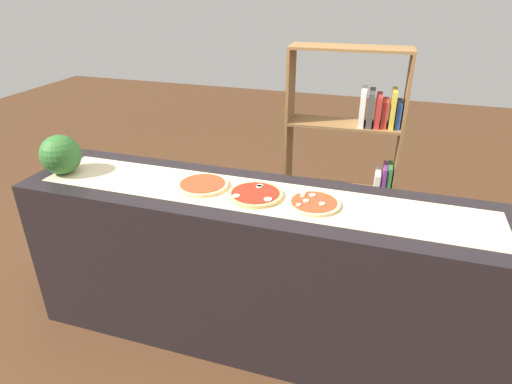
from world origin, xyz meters
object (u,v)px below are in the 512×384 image
at_px(pizza_plain_0, 203,185).
at_px(pizza_mushroom_2, 314,203).
at_px(pizza_mozzarella_1, 255,194).
at_px(watermelon, 61,155).
at_px(bookshelf, 353,157).

distance_m(pizza_plain_0, pizza_mushroom_2, 0.60).
xyz_separation_m(pizza_plain_0, pizza_mozzarella_1, (0.30, -0.02, 0.00)).
height_order(watermelon, bookshelf, bookshelf).
bearing_deg(pizza_plain_0, bookshelf, 56.76).
bearing_deg(watermelon, pizza_mushroom_2, 1.98).
bearing_deg(pizza_mozzarella_1, pizza_mushroom_2, 0.12).
xyz_separation_m(pizza_mozzarella_1, watermelon, (-1.13, -0.05, 0.10)).
height_order(pizza_mozzarella_1, bookshelf, bookshelf).
bearing_deg(bookshelf, pizza_plain_0, -123.24).
bearing_deg(pizza_mushroom_2, bookshelf, 85.25).
bearing_deg(pizza_plain_0, pizza_mushroom_2, -2.15).
distance_m(watermelon, bookshelf, 1.91).
xyz_separation_m(pizza_plain_0, watermelon, (-0.83, -0.07, 0.10)).
height_order(pizza_plain_0, pizza_mushroom_2, pizza_mushroom_2).
height_order(pizza_mushroom_2, bookshelf, bookshelf).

